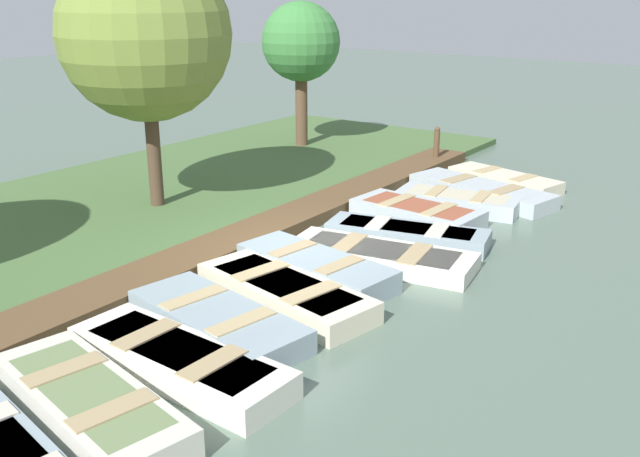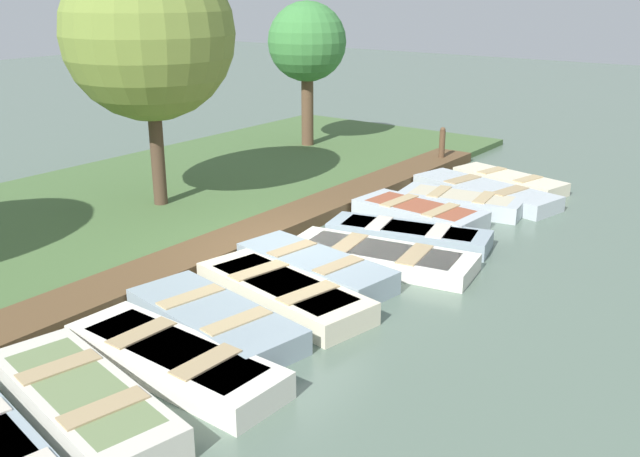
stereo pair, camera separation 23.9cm
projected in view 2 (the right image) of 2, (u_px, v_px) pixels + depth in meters
name	position (u px, v px, depth m)	size (l,w,h in m)	color
ground_plane	(295.00, 260.00, 13.33)	(80.00, 80.00, 0.00)	#566B5B
shore_bank	(123.00, 209.00, 16.13)	(8.00, 24.00, 0.17)	#476638
dock_walkway	(242.00, 239.00, 14.04)	(1.08, 18.42, 0.27)	brown
rowboat_1	(82.00, 401.00, 8.44)	(3.33, 1.66, 0.43)	beige
rowboat_2	(173.00, 359.00, 9.42)	(3.39, 1.14, 0.40)	silver
rowboat_3	(214.00, 319.00, 10.53)	(3.19, 1.66, 0.40)	#8C9EA8
rowboat_4	(283.00, 292.00, 11.50)	(3.40, 1.73, 0.39)	beige
rowboat_5	(315.00, 267.00, 12.45)	(3.12, 1.48, 0.43)	#8C9EA8
rowboat_6	(381.00, 256.00, 13.08)	(3.60, 1.78, 0.33)	silver
rowboat_7	(408.00, 235.00, 14.17)	(3.33, 1.68, 0.36)	#8C9EA8
rowboat_8	(419.00, 213.00, 15.42)	(2.88, 1.43, 0.40)	#B2BCC1
rowboat_9	(461.00, 202.00, 16.28)	(2.91, 1.50, 0.38)	#B2BCC1
rowboat_10	(485.00, 192.00, 17.08)	(3.76, 1.88, 0.38)	#B2BCC1
rowboat_11	(509.00, 181.00, 18.11)	(3.05, 1.63, 0.35)	beige
mooring_post_far	(442.00, 147.00, 20.06)	(0.16, 0.16, 1.13)	brown
park_tree_left	(148.00, 34.00, 15.01)	(3.67, 3.67, 5.74)	#4C3828
park_tree_center	(307.00, 43.00, 21.21)	(2.35, 2.35, 4.47)	brown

